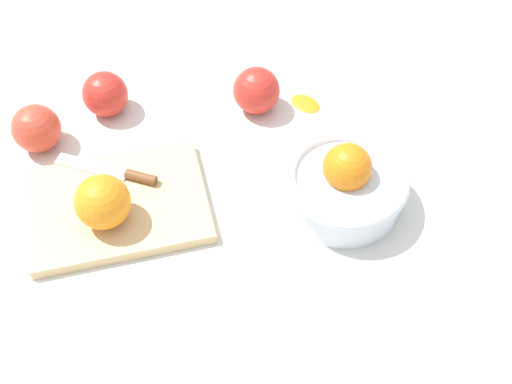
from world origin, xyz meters
The scene contains 9 objects.
ground_plane centered at (0.00, 0.00, 0.00)m, with size 2.40×2.40×0.00m, color silver.
bowl centered at (-0.16, 0.11, 0.04)m, with size 0.17×0.17×0.10m.
cutting_board centered at (0.13, 0.00, 0.01)m, with size 0.24×0.18×0.02m, color #DBB77F.
orange_on_board centered at (0.15, 0.02, 0.05)m, with size 0.07×0.07×0.07m, color orange.
knife centered at (0.12, -0.04, 0.02)m, with size 0.13×0.11×0.01m.
apple_front_left centered at (-0.12, -0.11, 0.04)m, with size 0.07×0.07×0.07m, color red.
apple_front_right centered at (0.21, -0.16, 0.04)m, with size 0.07×0.07×0.07m, color #D6422D.
apple_front_right_2 centered at (0.10, -0.20, 0.04)m, with size 0.07×0.07×0.07m, color red.
citrus_peel centered at (-0.20, -0.09, 0.00)m, with size 0.05×0.04×0.01m, color orange.
Camera 1 is at (0.16, 0.55, 0.68)m, focal length 43.16 mm.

